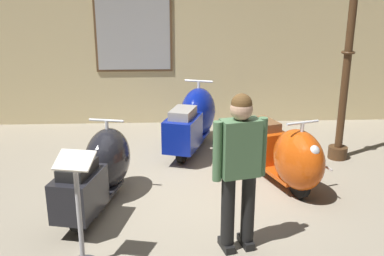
{
  "coord_description": "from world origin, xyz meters",
  "views": [
    {
      "loc": [
        -0.23,
        -4.53,
        2.37
      ],
      "look_at": [
        0.04,
        1.03,
        0.64
      ],
      "focal_mm": 40.61,
      "sensor_mm": 36.0,
      "label": 1
    }
  ],
  "objects": [
    {
      "name": "showroom_back_wall",
      "position": [
        -0.0,
        3.55,
        1.95
      ],
      "size": [
        18.0,
        0.24,
        3.89
      ],
      "color": "#CCB784",
      "rests_on": "ground"
    },
    {
      "name": "visitor_0",
      "position": [
        0.38,
        -0.87,
        0.89
      ],
      "size": [
        0.51,
        0.31,
        1.54
      ],
      "rotation": [
        0.0,
        0.0,
        1.81
      ],
      "color": "black",
      "rests_on": "ground"
    },
    {
      "name": "lamppost",
      "position": [
        2.24,
        1.44,
        1.61
      ],
      "size": [
        0.28,
        0.28,
        2.99
      ],
      "color": "#472D19",
      "rests_on": "ground"
    },
    {
      "name": "info_stanchion",
      "position": [
        -1.05,
        -1.09,
        0.45
      ],
      "size": [
        0.36,
        0.29,
        1.09
      ],
      "color": "#333338",
      "rests_on": "ground"
    },
    {
      "name": "ground_plane",
      "position": [
        0.0,
        0.0,
        0.0
      ],
      "size": [
        60.0,
        60.0,
        0.0
      ],
      "primitive_type": "plane",
      "color": "gray"
    },
    {
      "name": "scooter_1",
      "position": [
        0.12,
        2.04,
        0.47
      ],
      "size": [
        0.97,
        1.76,
        1.04
      ],
      "rotation": [
        0.0,
        0.0,
        1.26
      ],
      "color": "black",
      "rests_on": "ground"
    },
    {
      "name": "scooter_2",
      "position": [
        1.2,
        0.48,
        0.43
      ],
      "size": [
        0.9,
        1.62,
        0.95
      ],
      "rotation": [
        0.0,
        0.0,
        -1.26
      ],
      "color": "black",
      "rests_on": "ground"
    },
    {
      "name": "scooter_0",
      "position": [
        -1.06,
        0.14,
        0.43
      ],
      "size": [
        0.78,
        1.62,
        0.95
      ],
      "rotation": [
        0.0,
        0.0,
        1.35
      ],
      "color": "black",
      "rests_on": "ground"
    }
  ]
}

